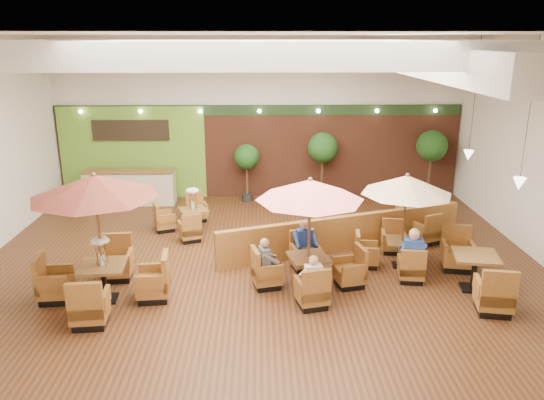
{
  "coord_description": "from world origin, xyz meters",
  "views": [
    {
      "loc": [
        -0.01,
        -12.29,
        5.43
      ],
      "look_at": [
        0.3,
        0.5,
        1.5
      ],
      "focal_mm": 35.0,
      "sensor_mm": 36.0,
      "label": 1
    }
  ],
  "objects_px": {
    "table_5": "(417,220)",
    "diner_2": "(267,257)",
    "table_1": "(309,213)",
    "table_3": "(186,216)",
    "booth_divider": "(345,233)",
    "diner_0": "(313,275)",
    "diner_3": "(413,250)",
    "table_2": "(403,200)",
    "service_counter": "(130,187)",
    "diner_4": "(413,251)",
    "topiary_0": "(247,159)",
    "topiary_2": "(432,149)",
    "table_4": "(474,273)",
    "topiary_1": "(323,150)",
    "table_0": "(97,217)",
    "diner_1": "(305,240)"
  },
  "relations": [
    {
      "from": "table_5",
      "to": "diner_2",
      "type": "height_order",
      "value": "diner_2"
    },
    {
      "from": "table_1",
      "to": "table_3",
      "type": "xyz_separation_m",
      "value": [
        -3.23,
        3.74,
        -1.32
      ]
    },
    {
      "from": "booth_divider",
      "to": "diner_2",
      "type": "relative_size",
      "value": 9.74
    },
    {
      "from": "diner_0",
      "to": "diner_3",
      "type": "height_order",
      "value": "diner_3"
    },
    {
      "from": "table_2",
      "to": "table_5",
      "type": "height_order",
      "value": "table_2"
    },
    {
      "from": "table_3",
      "to": "table_5",
      "type": "bearing_deg",
      "value": -22.97
    },
    {
      "from": "service_counter",
      "to": "diner_4",
      "type": "relative_size",
      "value": 3.73
    },
    {
      "from": "table_3",
      "to": "topiary_0",
      "type": "xyz_separation_m",
      "value": [
        1.71,
        2.91,
        1.05
      ]
    },
    {
      "from": "booth_divider",
      "to": "topiary_2",
      "type": "distance_m",
      "value": 5.98
    },
    {
      "from": "table_4",
      "to": "topiary_1",
      "type": "xyz_separation_m",
      "value": [
        -2.64,
        6.87,
        1.37
      ]
    },
    {
      "from": "table_3",
      "to": "topiary_0",
      "type": "bearing_deg",
      "value": 38.65
    },
    {
      "from": "table_4",
      "to": "topiary_1",
      "type": "bearing_deg",
      "value": 121.45
    },
    {
      "from": "table_0",
      "to": "topiary_1",
      "type": "height_order",
      "value": "table_0"
    },
    {
      "from": "table_2",
      "to": "diner_2",
      "type": "distance_m",
      "value": 3.61
    },
    {
      "from": "table_1",
      "to": "topiary_2",
      "type": "distance_m",
      "value": 8.19
    },
    {
      "from": "table_1",
      "to": "diner_2",
      "type": "bearing_deg",
      "value": 166.77
    },
    {
      "from": "booth_divider",
      "to": "diner_3",
      "type": "height_order",
      "value": "diner_3"
    },
    {
      "from": "table_1",
      "to": "topiary_0",
      "type": "distance_m",
      "value": 6.82
    },
    {
      "from": "topiary_2",
      "to": "diner_3",
      "type": "bearing_deg",
      "value": -110.24
    },
    {
      "from": "table_0",
      "to": "topiary_1",
      "type": "distance_m",
      "value": 9.04
    },
    {
      "from": "diner_0",
      "to": "diner_2",
      "type": "height_order",
      "value": "same"
    },
    {
      "from": "table_4",
      "to": "diner_3",
      "type": "relative_size",
      "value": 3.4
    },
    {
      "from": "diner_3",
      "to": "topiary_1",
      "type": "bearing_deg",
      "value": 110.2
    },
    {
      "from": "table_2",
      "to": "diner_3",
      "type": "xyz_separation_m",
      "value": [
        0.05,
        -0.86,
        -0.94
      ]
    },
    {
      "from": "service_counter",
      "to": "topiary_1",
      "type": "relative_size",
      "value": 1.26
    },
    {
      "from": "diner_2",
      "to": "table_3",
      "type": "bearing_deg",
      "value": -163.15
    },
    {
      "from": "diner_1",
      "to": "table_0",
      "type": "bearing_deg",
      "value": 5.16
    },
    {
      "from": "service_counter",
      "to": "table_4",
      "type": "bearing_deg",
      "value": -36.03
    },
    {
      "from": "table_5",
      "to": "diner_1",
      "type": "xyz_separation_m",
      "value": [
        -3.49,
        -2.55,
        0.41
      ]
    },
    {
      "from": "topiary_0",
      "to": "topiary_1",
      "type": "height_order",
      "value": "topiary_1"
    },
    {
      "from": "table_0",
      "to": "table_3",
      "type": "xyz_separation_m",
      "value": [
        1.2,
        4.27,
        -1.47
      ]
    },
    {
      "from": "table_0",
      "to": "diner_4",
      "type": "xyz_separation_m",
      "value": [
        6.84,
        0.75,
        -1.14
      ]
    },
    {
      "from": "table_2",
      "to": "topiary_2",
      "type": "xyz_separation_m",
      "value": [
        2.42,
        5.57,
        0.1
      ]
    },
    {
      "from": "table_4",
      "to": "diner_0",
      "type": "xyz_separation_m",
      "value": [
        -3.69,
        -0.72,
        0.33
      ]
    },
    {
      "from": "diner_0",
      "to": "diner_1",
      "type": "distance_m",
      "value": 1.88
    },
    {
      "from": "diner_0",
      "to": "diner_2",
      "type": "xyz_separation_m",
      "value": [
        -0.94,
        0.94,
        -0.0
      ]
    },
    {
      "from": "table_2",
      "to": "topiary_1",
      "type": "xyz_separation_m",
      "value": [
        -1.3,
        5.57,
        0.05
      ]
    },
    {
      "from": "diner_2",
      "to": "diner_3",
      "type": "distance_m",
      "value": 3.36
    },
    {
      "from": "diner_1",
      "to": "diner_4",
      "type": "relative_size",
      "value": 0.98
    },
    {
      "from": "diner_0",
      "to": "diner_2",
      "type": "distance_m",
      "value": 1.33
    },
    {
      "from": "topiary_0",
      "to": "diner_0",
      "type": "xyz_separation_m",
      "value": [
        1.52,
        -7.59,
        -0.75
      ]
    },
    {
      "from": "diner_0",
      "to": "diner_4",
      "type": "xyz_separation_m",
      "value": [
        2.41,
        1.16,
        0.03
      ]
    },
    {
      "from": "table_0",
      "to": "topiary_1",
      "type": "bearing_deg",
      "value": 47.87
    },
    {
      "from": "topiary_0",
      "to": "diner_4",
      "type": "relative_size",
      "value": 2.48
    },
    {
      "from": "diner_1",
      "to": "topiary_1",
      "type": "bearing_deg",
      "value": -113.77
    },
    {
      "from": "diner_0",
      "to": "diner_3",
      "type": "xyz_separation_m",
      "value": [
        2.41,
        1.16,
        0.05
      ]
    },
    {
      "from": "table_0",
      "to": "topiary_0",
      "type": "distance_m",
      "value": 7.76
    },
    {
      "from": "table_0",
      "to": "table_1",
      "type": "height_order",
      "value": "table_0"
    },
    {
      "from": "diner_4",
      "to": "table_5",
      "type": "bearing_deg",
      "value": 79.89
    },
    {
      "from": "table_4",
      "to": "diner_0",
      "type": "distance_m",
      "value": 3.78
    }
  ]
}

